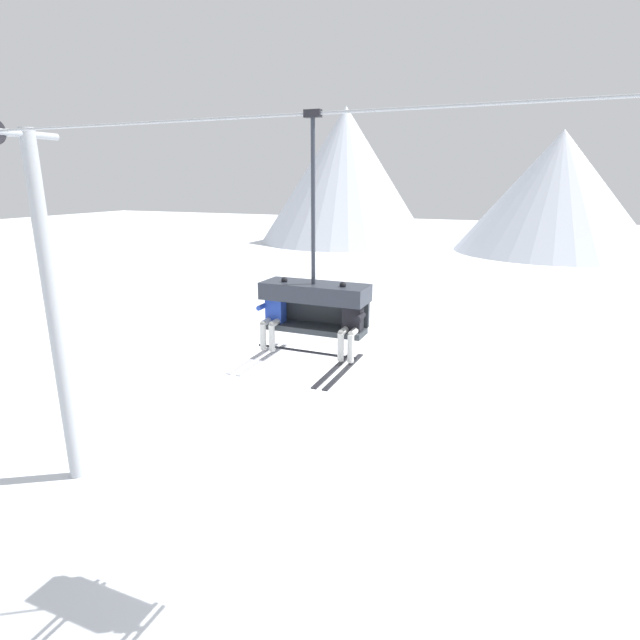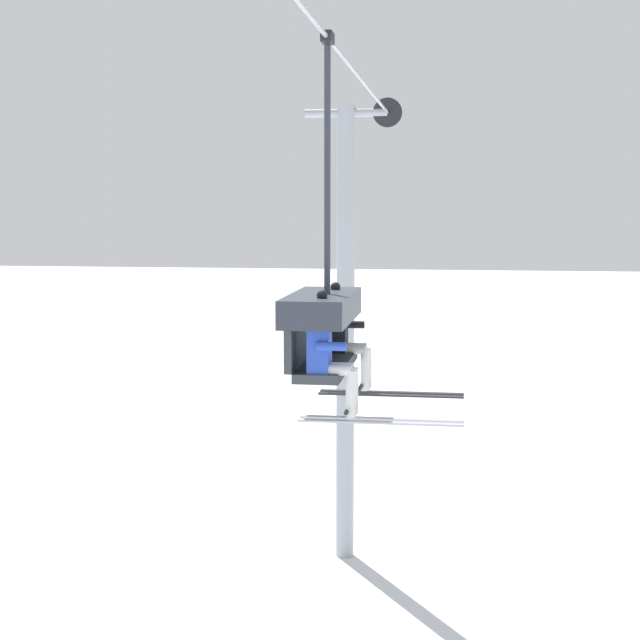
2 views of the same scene
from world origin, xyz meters
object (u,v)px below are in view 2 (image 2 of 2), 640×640
Objects in this scene: chairlift_chair at (321,316)px; skier_blue at (331,355)px; lift_tower_far at (346,325)px; skier_black at (348,336)px.

chairlift_chair is 0.83m from skier_blue.
lift_tower_far reaches higher than skier_black.
lift_tower_far reaches higher than chairlift_chair.
chairlift_chair reaches higher than skier_blue.
skier_blue is 1.46m from skier_black.
lift_tower_far is 9.28m from skier_blue.
lift_tower_far is at bearing 6.81° from skier_black.
skier_blue is at bearing -163.76° from chairlift_chair.
skier_black is (1.46, 0.00, 0.00)m from skier_blue.
chairlift_chair is at bearing 163.76° from skier_black.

